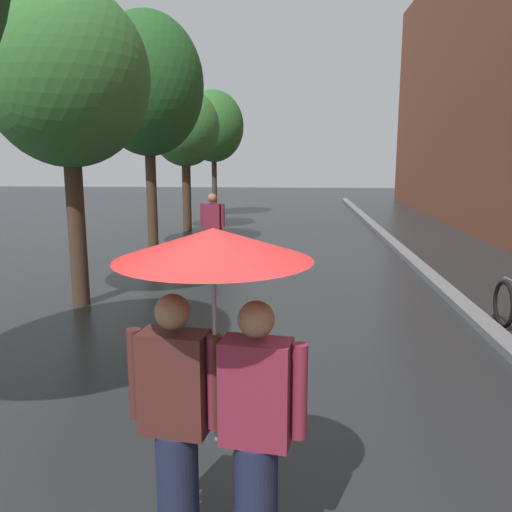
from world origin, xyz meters
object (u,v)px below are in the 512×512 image
(street_tree_1, at_px, (67,78))
(couple_under_umbrella, at_px, (214,347))
(street_tree_2, at_px, (148,85))
(street_tree_3, at_px, (185,129))
(pedestrian_walking_midground, at_px, (213,228))
(street_tree_4, at_px, (214,127))

(street_tree_1, height_order, couple_under_umbrella, street_tree_1)
(street_tree_2, xyz_separation_m, street_tree_3, (0.06, 4.06, -0.83))
(street_tree_3, distance_m, couple_under_umbrella, 14.89)
(street_tree_2, height_order, street_tree_3, street_tree_2)
(street_tree_2, distance_m, street_tree_3, 4.15)
(street_tree_1, bearing_deg, street_tree_3, 90.24)
(pedestrian_walking_midground, bearing_deg, couple_under_umbrella, -80.90)
(street_tree_2, xyz_separation_m, pedestrian_walking_midground, (1.77, -1.30, -3.36))
(street_tree_4, xyz_separation_m, couple_under_umbrella, (2.89, -18.67, -2.26))
(street_tree_1, bearing_deg, pedestrian_walking_midground, 65.10)
(couple_under_umbrella, relative_size, pedestrian_walking_midground, 1.27)
(street_tree_4, bearing_deg, street_tree_3, -93.72)
(street_tree_3, xyz_separation_m, street_tree_4, (0.28, 4.25, 0.29))
(street_tree_1, distance_m, pedestrian_walking_midground, 4.89)
(street_tree_1, bearing_deg, street_tree_2, 91.14)
(couple_under_umbrella, distance_m, pedestrian_walking_midground, 9.18)
(street_tree_3, bearing_deg, pedestrian_walking_midground, -72.29)
(street_tree_1, distance_m, street_tree_2, 4.95)
(street_tree_1, relative_size, pedestrian_walking_midground, 3.13)
(street_tree_2, distance_m, street_tree_4, 8.34)
(street_tree_2, relative_size, couple_under_umbrella, 2.86)
(street_tree_2, height_order, pedestrian_walking_midground, street_tree_2)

